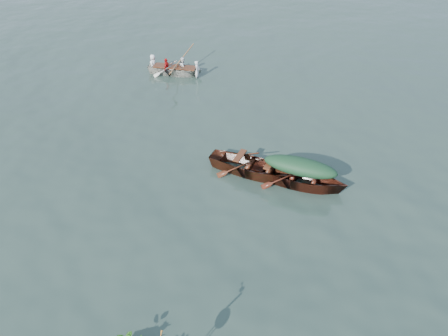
% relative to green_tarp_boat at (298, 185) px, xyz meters
% --- Properties ---
extents(ground, '(140.00, 140.00, 0.00)m').
position_rel_green_tarp_boat_xyz_m(ground, '(-1.93, -3.64, 0.00)').
color(ground, '#2E4137').
rests_on(ground, ground).
extents(green_tarp_boat, '(4.26, 2.47, 0.93)m').
position_rel_green_tarp_boat_xyz_m(green_tarp_boat, '(0.00, 0.00, 0.00)').
color(green_tarp_boat, '#4E1E12').
rests_on(green_tarp_boat, ground).
extents(open_wooden_boat, '(4.33, 2.67, 0.95)m').
position_rel_green_tarp_boat_xyz_m(open_wooden_boat, '(-1.36, 0.45, 0.00)').
color(open_wooden_boat, '#4F1D13').
rests_on(open_wooden_boat, ground).
extents(rowed_boat, '(3.70, 1.59, 0.81)m').
position_rel_green_tarp_boat_xyz_m(rowed_boat, '(-5.07, 7.99, 0.00)').
color(rowed_boat, beige).
rests_on(rowed_boat, ground).
extents(green_tarp_cover, '(2.34, 1.36, 0.52)m').
position_rel_green_tarp_boat_xyz_m(green_tarp_cover, '(0.00, 0.00, 0.72)').
color(green_tarp_cover, '#17381D').
rests_on(green_tarp_cover, green_tarp_boat).
extents(thwart_benches, '(2.21, 1.45, 0.04)m').
position_rel_green_tarp_boat_xyz_m(thwart_benches, '(-1.36, 0.45, 0.50)').
color(thwart_benches, '#522513').
rests_on(thwart_benches, open_wooden_boat).
extents(rowers, '(2.62, 1.33, 0.76)m').
position_rel_green_tarp_boat_xyz_m(rowers, '(-5.07, 7.99, 0.79)').
color(rowers, silver).
rests_on(rowers, rowed_boat).
extents(oars, '(0.98, 2.66, 0.06)m').
position_rel_green_tarp_boat_xyz_m(oars, '(-5.07, 7.99, 0.44)').
color(oars, '#9F693C').
rests_on(oars, rowed_boat).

